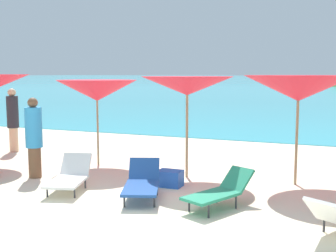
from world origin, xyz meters
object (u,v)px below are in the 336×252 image
Objects in this scene: umbrella_3 at (187,86)px; cooler_box at (170,178)px; beachgoer_1 at (34,136)px; lounge_chair_0 at (220,191)px; lounge_chair_5 at (69,176)px; umbrella_2 at (97,91)px; umbrella_4 at (299,88)px; lounge_chair_2 at (142,182)px; beachgoer_2 at (13,118)px.

umbrella_3 is 2.12m from cooler_box.
beachgoer_1 is at bearing -156.55° from umbrella_3.
lounge_chair_5 is (-3.13, -0.06, -0.02)m from lounge_chair_0.
cooler_box is at bearing -92.18° from umbrella_3.
beachgoer_1 is (-0.59, -1.74, -0.97)m from umbrella_2.
lounge_chair_2 is at bearing -139.31° from umbrella_4.
umbrella_4 reaches higher than lounge_chair_5.
umbrella_3 is (2.58, -0.36, 0.15)m from umbrella_2.
beachgoer_1 is (-1.37, 0.61, 0.66)m from lounge_chair_5.
umbrella_2 is at bearing -110.79° from beachgoer_2.
lounge_chair_2 is 0.80× the size of beachgoer_2.
beachgoer_1 reaches higher than cooler_box.
umbrella_3 is 1.50× the size of lounge_chair_2.
beachgoer_1 is at bearing -140.67° from beachgoer_2.
beachgoer_2 is (-4.14, 2.98, 0.73)m from lounge_chair_5.
cooler_box is at bearing -26.65° from umbrella_2.
lounge_chair_0 is at bearing -20.63° from lounge_chair_2.
lounge_chair_2 is 1.04m from cooler_box.
umbrella_4 is 4.94× the size of cooler_box.
beachgoer_2 reaches higher than lounge_chair_2.
umbrella_4 reaches higher than cooler_box.
beachgoer_1 is 0.95× the size of beachgoer_2.
lounge_chair_5 is 2.94× the size of cooler_box.
lounge_chair_5 is at bearing 160.91° from lounge_chair_2.
beachgoer_1 is 3.27m from cooler_box.
beachgoer_2 is at bearing 132.12° from lounge_chair_2.
umbrella_2 is 1.20× the size of beachgoer_1.
umbrella_2 is at bearing 104.10° from beachgoer_1.
umbrella_2 reaches higher than beachgoer_1.
lounge_chair_2 is at bearing -99.22° from cooler_box.
beachgoer_1 reaches higher than lounge_chair_0.
umbrella_3 is at bearing -109.63° from beachgoer_2.
beachgoer_1 is at bearing -172.20° from cooler_box.
beachgoer_1 is (-2.98, 0.56, 0.65)m from lounge_chair_2.
lounge_chair_2 reaches higher than lounge_chair_0.
umbrella_4 is 3.80m from lounge_chair_2.
umbrella_2 is 0.96× the size of umbrella_3.
umbrella_3 is 3.22m from lounge_chair_5.
cooler_box is at bearing -153.81° from umbrella_4.
lounge_chair_0 is at bearing -115.48° from umbrella_4.
umbrella_2 reaches higher than lounge_chair_0.
beachgoer_2 is (-5.75, 2.93, 0.71)m from lounge_chair_2.
umbrella_2 is 1.44× the size of lounge_chair_2.
beachgoer_2 is at bearing -177.67° from lounge_chair_0.
umbrella_3 is 2.63m from lounge_chair_2.
umbrella_4 is 1.62× the size of lounge_chair_0.
umbrella_4 reaches higher than beachgoer_1.
lounge_chair_5 is (0.78, -2.35, -1.63)m from umbrella_2.
cooler_box is at bearing 167.63° from lounge_chair_0.
umbrella_4 is 1.68× the size of lounge_chair_5.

